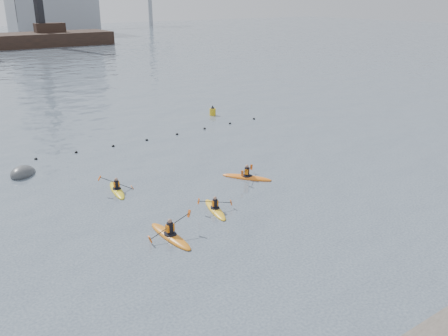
{
  "coord_description": "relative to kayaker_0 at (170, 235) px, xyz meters",
  "views": [
    {
      "loc": [
        -12.88,
        -12.86,
        11.5
      ],
      "look_at": [
        0.95,
        6.65,
        2.8
      ],
      "focal_mm": 38.0,
      "sensor_mm": 36.0,
      "label": 1
    }
  ],
  "objects": [
    {
      "name": "kayaker_4",
      "position": [
        8.24,
        4.27,
        -0.01
      ],
      "size": [
        2.57,
        3.19,
        1.1
      ],
      "rotation": [
        0.0,
        0.0,
        3.77
      ],
      "color": "orange",
      "rests_on": "ground"
    },
    {
      "name": "kayaker_0",
      "position": [
        0.0,
        0.0,
        0.0
      ],
      "size": [
        2.49,
        3.65,
        1.31
      ],
      "rotation": [
        0.0,
        0.0,
        0.04
      ],
      "color": "#CA6D13",
      "rests_on": "ground"
    },
    {
      "name": "float_line",
      "position": [
        2.25,
        16.41,
        -0.08
      ],
      "size": [
        33.24,
        0.73,
        0.24
      ],
      "color": "black",
      "rests_on": "ground"
    },
    {
      "name": "ground",
      "position": [
        2.75,
        -6.13,
        -0.11
      ],
      "size": [
        400.0,
        400.0,
        0.0
      ],
      "primitive_type": "plane",
      "color": "#343F4C",
      "rests_on": "ground"
    },
    {
      "name": "kayaker_3",
      "position": [
        0.24,
        7.24,
        -0.02
      ],
      "size": [
        2.19,
        3.19,
        1.3
      ],
      "rotation": [
        0.0,
        0.0,
        -0.19
      ],
      "color": "gold",
      "rests_on": "ground"
    },
    {
      "name": "nav_buoy",
      "position": [
        16.36,
        20.39,
        0.24
      ],
      "size": [
        0.64,
        0.64,
        1.17
      ],
      "color": "gold",
      "rests_on": "ground"
    },
    {
      "name": "kayaker_1",
      "position": [
        3.65,
        1.32,
        -0.02
      ],
      "size": [
        2.02,
        3.11,
        0.99
      ],
      "rotation": [
        0.0,
        0.0,
        -0.26
      ],
      "color": "gold",
      "rests_on": "ground"
    },
    {
      "name": "mooring_buoy",
      "position": [
        -3.81,
        13.76,
        -0.11
      ],
      "size": [
        2.75,
        3.03,
        1.72
      ],
      "primitive_type": "ellipsoid",
      "rotation": [
        0.0,
        0.21,
        0.95
      ],
      "color": "#414447",
      "rests_on": "ground"
    }
  ]
}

